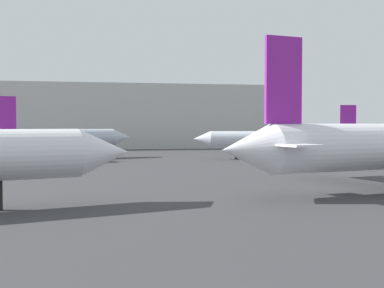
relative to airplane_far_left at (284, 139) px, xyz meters
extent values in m
cone|color=white|center=(-29.99, -41.07, 0.39)|extent=(4.50, 4.27, 3.38)
cone|color=white|center=(-19.81, -42.74, 0.55)|extent=(4.84, 4.54, 3.77)
cube|color=white|center=(-17.30, -42.21, 0.93)|extent=(3.96, 8.45, 0.16)
cube|color=purple|center=(-16.83, -42.11, 5.67)|extent=(3.09, 0.93, 6.46)
cylinder|color=#4C4C54|center=(-4.82, -34.49, -0.20)|extent=(3.21, 2.31, 1.74)
cylinder|color=silver|center=(-0.34, 0.05, 0.02)|extent=(23.23, 6.03, 2.47)
cone|color=silver|center=(-13.11, 2.06, 0.02)|extent=(3.07, 2.87, 2.47)
cone|color=silver|center=(12.43, -1.95, 0.02)|extent=(3.07, 2.87, 2.47)
cube|color=silver|center=(0.80, -0.13, -0.35)|extent=(7.45, 22.14, 0.20)
cube|color=silver|center=(10.68, -1.68, 0.27)|extent=(2.99, 7.06, 0.13)
cube|color=purple|center=(10.28, -1.61, 3.36)|extent=(2.61, 0.65, 4.21)
cylinder|color=#4C4C54|center=(-0.52, -4.10, -0.47)|extent=(2.64, 1.83, 1.47)
cylinder|color=#4C4C54|center=(0.76, 4.07, -0.47)|extent=(2.64, 1.83, 1.47)
cube|color=black|center=(-7.65, 1.20, -2.22)|extent=(0.47, 0.47, 2.01)
cube|color=black|center=(0.55, -1.73, -2.22)|extent=(0.47, 0.47, 2.01)
cube|color=black|center=(1.05, 1.48, -2.22)|extent=(0.47, 0.47, 2.01)
cylinder|color=#B2BCCC|center=(-35.21, 6.72, 0.12)|extent=(17.68, 8.66, 2.95)
cone|color=#B2BCCC|center=(-25.33, 10.20, 0.12)|extent=(4.04, 3.86, 2.95)
cube|color=#B2BCCC|center=(-36.05, 6.43, -0.33)|extent=(9.24, 17.86, 0.18)
cube|color=#B2BCCC|center=(-43.20, 3.91, 0.41)|extent=(3.86, 6.67, 0.12)
cube|color=purple|center=(-42.84, 4.04, 4.10)|extent=(2.39, 1.03, 5.02)
cylinder|color=#4C4C54|center=(-36.66, 9.77, -0.47)|extent=(2.62, 2.06, 1.38)
cylinder|color=#4C4C54|center=(-34.43, 3.43, -0.47)|extent=(2.62, 2.06, 1.38)
cube|color=black|center=(-29.87, 8.60, -2.29)|extent=(0.49, 0.49, 1.87)
cube|color=black|center=(-36.56, 7.87, -2.29)|extent=(0.49, 0.49, 1.87)
cube|color=black|center=(-35.54, 4.98, -2.29)|extent=(0.49, 0.49, 1.87)
cylinder|color=slate|center=(14.52, 29.79, 8.22)|extent=(0.50, 0.50, 22.90)
cube|color=#F2EACC|center=(14.52, 29.79, 20.07)|extent=(2.40, 0.50, 0.80)
cube|color=#B7B7B2|center=(-21.87, 49.67, 4.14)|extent=(70.89, 26.49, 14.73)
camera|label=1|loc=(-31.20, -78.45, 2.42)|focal=48.42mm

